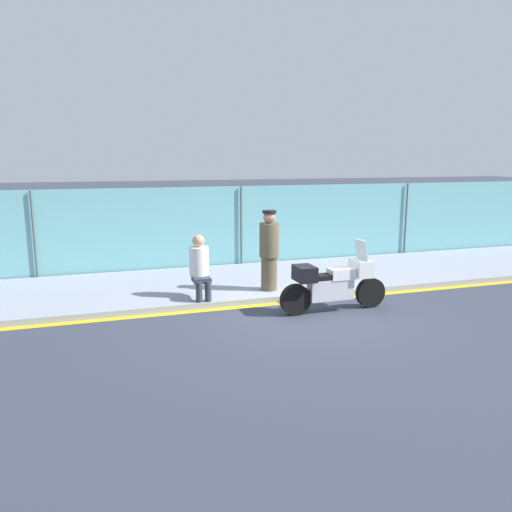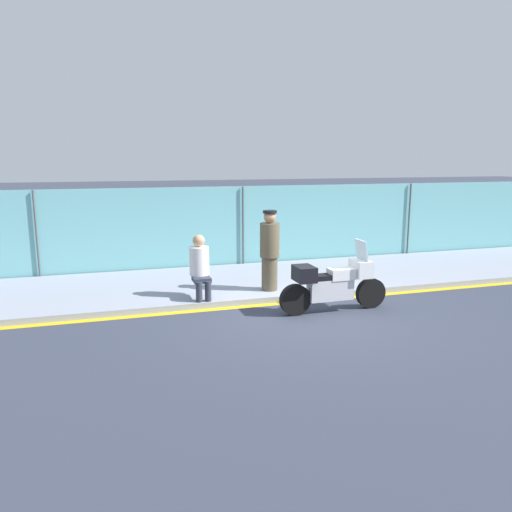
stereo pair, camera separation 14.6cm
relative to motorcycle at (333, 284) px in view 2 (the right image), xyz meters
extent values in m
plane|color=#333847|center=(-0.65, -0.08, -0.57)|extent=(120.00, 120.00, 0.00)
cube|color=#8E93A3|center=(-0.65, 2.66, -0.51)|extent=(39.29, 3.52, 0.13)
cube|color=gold|center=(-0.65, 0.81, -0.57)|extent=(39.29, 0.18, 0.01)
cube|color=#6BB2B7|center=(-0.65, 4.51, 0.57)|extent=(37.32, 0.08, 2.28)
cylinder|color=#4C4C51|center=(-5.94, 4.41, 0.57)|extent=(0.05, 0.05, 2.28)
cylinder|color=#4C4C51|center=(-0.65, 4.41, 0.57)|extent=(0.05, 0.05, 2.28)
cylinder|color=#4C4C51|center=(4.64, 4.41, 0.57)|extent=(0.05, 0.05, 2.28)
cylinder|color=black|center=(0.86, 0.01, -0.26)|extent=(0.62, 0.15, 0.62)
cylinder|color=black|center=(-0.81, -0.01, -0.26)|extent=(0.62, 0.15, 0.62)
cube|color=silver|center=(-0.06, 0.00, -0.11)|extent=(0.92, 0.29, 0.43)
cube|color=white|center=(0.17, 0.00, 0.19)|extent=(0.52, 0.31, 0.22)
cube|color=black|center=(-0.16, 0.00, 0.15)|extent=(0.60, 0.29, 0.10)
cube|color=white|center=(0.61, 0.01, 0.27)|extent=(0.32, 0.48, 0.34)
cube|color=silver|center=(0.61, 0.01, 0.65)|extent=(0.11, 0.42, 0.42)
cube|color=black|center=(-0.63, -0.01, 0.25)|extent=(0.36, 0.51, 0.30)
cylinder|color=brown|center=(-0.84, 1.50, -0.07)|extent=(0.36, 0.36, 0.75)
cylinder|color=brown|center=(-0.84, 1.50, 0.69)|extent=(0.43, 0.43, 0.75)
sphere|color=#A37556|center=(-0.84, 1.50, 1.20)|extent=(0.27, 0.27, 0.27)
cylinder|color=black|center=(-0.84, 1.50, 1.31)|extent=(0.31, 0.31, 0.06)
cylinder|color=#2D3342|center=(-2.53, 1.01, -0.23)|extent=(0.13, 0.13, 0.42)
cylinder|color=#2D3342|center=(-2.34, 1.01, -0.23)|extent=(0.13, 0.13, 0.42)
cube|color=#2D3342|center=(-2.43, 1.22, -0.02)|extent=(0.35, 0.42, 0.10)
cylinder|color=white|center=(-2.43, 1.44, 0.33)|extent=(0.42, 0.42, 0.60)
sphere|color=tan|center=(-2.43, 1.44, 0.76)|extent=(0.26, 0.26, 0.26)
camera|label=1|loc=(-4.42, -8.75, 2.47)|focal=35.00mm
camera|label=2|loc=(-4.28, -8.80, 2.47)|focal=35.00mm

